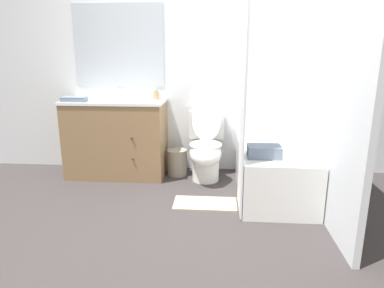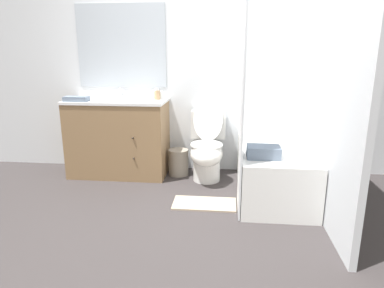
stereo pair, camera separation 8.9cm
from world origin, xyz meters
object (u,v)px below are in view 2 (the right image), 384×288
object	(u,v)px
hand_towel_folded	(76,99)
vanity_cabinet	(119,137)
toilet	(207,148)
soap_dispenser	(157,94)
wastebasket	(179,162)
bath_towel_folded	(263,152)
tissue_box	(156,95)
bathtub	(273,169)
bath_mat	(204,204)
sink_faucet	(122,94)

from	to	relation	value
hand_towel_folded	vanity_cabinet	bearing A→B (deg)	24.69
toilet	soap_dispenser	world-z (taller)	soap_dispenser
wastebasket	bath_towel_folded	size ratio (longest dim) A/B	1.06
toilet	tissue_box	distance (m)	0.86
bathtub	bath_mat	bearing A→B (deg)	-151.30
toilet	wastebasket	distance (m)	0.41
tissue_box	hand_towel_folded	world-z (taller)	tissue_box
tissue_box	bath_mat	distance (m)	1.43
toilet	bathtub	xyz separation A→B (m)	(0.68, -0.32, -0.11)
vanity_cabinet	tissue_box	bearing A→B (deg)	18.89
bath_towel_folded	bath_mat	size ratio (longest dim) A/B	0.48
bath_towel_folded	sink_faucet	bearing A→B (deg)	147.32
vanity_cabinet	sink_faucet	xyz separation A→B (m)	(-0.00, 0.20, 0.46)
soap_dispenser	hand_towel_folded	world-z (taller)	soap_dispenser
toilet	tissue_box	world-z (taller)	tissue_box
bath_mat	bath_towel_folded	bearing A→B (deg)	-3.88
soap_dispenser	bath_towel_folded	world-z (taller)	soap_dispenser
vanity_cabinet	bathtub	size ratio (longest dim) A/B	0.83
vanity_cabinet	bath_mat	distance (m)	1.37
tissue_box	soap_dispenser	size ratio (longest dim) A/B	1.06
soap_dispenser	tissue_box	bearing A→B (deg)	110.08
bathtub	hand_towel_folded	world-z (taller)	hand_towel_folded
tissue_box	soap_dispenser	bearing A→B (deg)	-69.92
tissue_box	hand_towel_folded	xyz separation A→B (m)	(-0.81, -0.32, -0.02)
sink_faucet	toilet	size ratio (longest dim) A/B	0.16
tissue_box	bath_towel_folded	size ratio (longest dim) A/B	0.49
vanity_cabinet	bath_towel_folded	size ratio (longest dim) A/B	3.91
sink_faucet	bathtub	size ratio (longest dim) A/B	0.10
bathtub	soap_dispenser	xyz separation A→B (m)	(-1.26, 0.46, 0.68)
sink_faucet	bathtub	bearing A→B (deg)	-19.53
soap_dispenser	hand_towel_folded	distance (m)	0.88
bathtub	tissue_box	size ratio (longest dim) A/B	9.62
sink_faucet	tissue_box	world-z (taller)	sink_faucet
bathtub	toilet	bearing A→B (deg)	154.65
sink_faucet	toilet	world-z (taller)	sink_faucet
vanity_cabinet	hand_towel_folded	xyz separation A→B (m)	(-0.39, -0.18, 0.45)
sink_faucet	soap_dispenser	distance (m)	0.48
vanity_cabinet	wastebasket	xyz separation A→B (m)	(0.69, 0.03, -0.30)
soap_dispenser	bath_mat	bearing A→B (deg)	-54.06
bathtub	bath_mat	size ratio (longest dim) A/B	2.29
sink_faucet	wastebasket	bearing A→B (deg)	-14.06
wastebasket	hand_towel_folded	distance (m)	1.33
bathtub	wastebasket	world-z (taller)	bathtub
sink_faucet	bath_mat	xyz separation A→B (m)	(1.05, -0.97, -0.90)
sink_faucet	bathtub	xyz separation A→B (m)	(1.71, -0.61, -0.66)
vanity_cabinet	toilet	size ratio (longest dim) A/B	1.25
sink_faucet	hand_towel_folded	size ratio (longest dim) A/B	0.55
bathtub	tissue_box	distance (m)	1.55
tissue_box	bathtub	bearing A→B (deg)	-23.06
sink_faucet	bath_mat	world-z (taller)	sink_faucet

